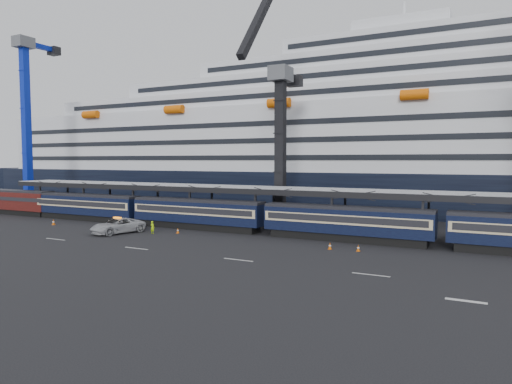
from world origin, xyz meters
TOP-DOWN VIEW (x-y plane):
  - ground at (0.00, 0.00)m, footprint 260.00×260.00m
  - train at (-4.65, 10.00)m, footprint 133.05×3.00m
  - canopy at (0.00, 14.00)m, footprint 130.00×6.25m
  - cruise_ship at (-1.08, 45.99)m, footprint 214.09×28.84m
  - crane_blue at (-72.00, 17.55)m, footprint 4.50×19.91m
  - crane_dark_near at (-20.00, 18.59)m, footprint 4.50×17.75m
  - pickup_truck at (-34.77, 2.52)m, footprint 4.86×7.29m
  - worker at (-30.68, 4.19)m, footprint 0.63×0.46m
  - traffic_cone_a at (-48.11, 3.99)m, footprint 0.40×0.40m
  - traffic_cone_b at (-28.09, 5.88)m, footprint 0.34×0.34m
  - traffic_cone_c at (-5.25, 4.82)m, footprint 0.34×0.34m
  - traffic_cone_d at (-8.09, 4.56)m, footprint 0.36×0.36m

SIDE VIEW (x-z plane):
  - ground at x=0.00m, z-range 0.00..0.00m
  - traffic_cone_c at x=-5.25m, z-range 0.00..0.67m
  - traffic_cone_b at x=-28.09m, z-range 0.00..0.68m
  - traffic_cone_d at x=-8.09m, z-range 0.00..0.71m
  - traffic_cone_a at x=-48.11m, z-range -0.01..0.79m
  - worker at x=-30.68m, z-range 0.00..1.59m
  - pickup_truck at x=-34.77m, z-range 0.00..1.86m
  - train at x=-4.65m, z-range 0.18..4.23m
  - canopy at x=0.00m, z-range 2.49..8.01m
  - crane_dark_near at x=-20.00m, z-range -5.61..29.47m
  - cruise_ship at x=-1.08m, z-range -4.66..29.34m
  - crane_blue at x=-72.00m, z-range -7.78..44.23m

